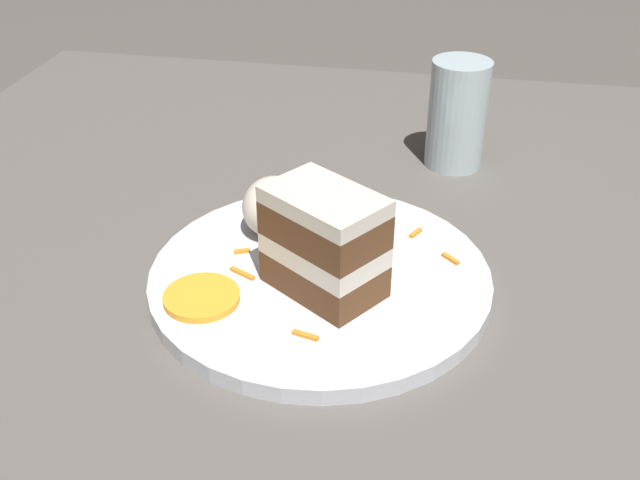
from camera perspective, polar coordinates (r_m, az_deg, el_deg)
The scene contains 8 objects.
ground_plane at distance 0.64m, azimuth -1.28°, elevation -7.08°, with size 6.00×6.00×0.00m, color #4C4742.
dining_table at distance 0.63m, azimuth -1.30°, elevation -5.83°, with size 1.11×0.99×0.04m, color #56514C.
plate at distance 0.63m, azimuth 0.00°, elevation -2.89°, with size 0.29×0.29×0.01m, color silver.
cake_slice at distance 0.58m, azimuth 0.37°, elevation -0.09°, with size 0.10×0.11×0.09m.
cream_dollop at distance 0.67m, azimuth -3.57°, elevation 2.57°, with size 0.06×0.06×0.05m, color silver.
orange_garnish at distance 0.60m, azimuth -9.01°, elevation -4.34°, with size 0.06×0.06×0.01m, color orange.
carrot_shreds_scatter at distance 0.64m, azimuth 1.60°, elevation -1.52°, with size 0.18×0.19×0.00m.
drinking_glass at distance 0.82m, azimuth 10.37°, elevation 8.88°, with size 0.06×0.06×0.12m.
Camera 1 is at (-0.48, -0.11, 0.41)m, focal length 42.00 mm.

